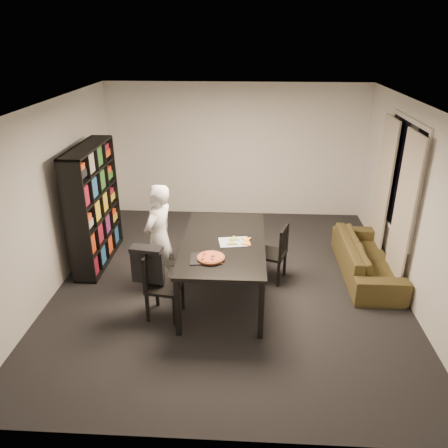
# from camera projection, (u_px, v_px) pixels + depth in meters

# --- Properties ---
(room) EXTENTS (5.01, 5.51, 2.61)m
(room) POSITION_uv_depth(u_px,v_px,m) (230.00, 202.00, 6.01)
(room) COLOR black
(room) RESTS_ON ground
(window_pane) EXTENTS (0.02, 1.40, 1.60)m
(window_pane) POSITION_uv_depth(u_px,v_px,m) (402.00, 178.00, 6.35)
(window_pane) COLOR black
(window_pane) RESTS_ON room
(window_frame) EXTENTS (0.03, 1.52, 1.72)m
(window_frame) POSITION_uv_depth(u_px,v_px,m) (402.00, 178.00, 6.35)
(window_frame) COLOR white
(window_frame) RESTS_ON room
(curtain_left) EXTENTS (0.03, 0.70, 2.25)m
(curtain_left) POSITION_uv_depth(u_px,v_px,m) (403.00, 213.00, 6.02)
(curtain_left) COLOR beige
(curtain_left) RESTS_ON room
(curtain_right) EXTENTS (0.03, 0.70, 2.25)m
(curtain_right) POSITION_uv_depth(u_px,v_px,m) (383.00, 188.00, 6.97)
(curtain_right) COLOR beige
(curtain_right) RESTS_ON room
(bookshelf) EXTENTS (0.35, 1.50, 1.90)m
(bookshelf) POSITION_uv_depth(u_px,v_px,m) (94.00, 206.00, 6.81)
(bookshelf) COLOR black
(bookshelf) RESTS_ON room
(dining_table) EXTENTS (1.12, 2.01, 0.84)m
(dining_table) POSITION_uv_depth(u_px,v_px,m) (224.00, 246.00, 5.97)
(dining_table) COLOR black
(dining_table) RESTS_ON room
(chair_left) EXTENTS (0.48, 0.48, 0.91)m
(chair_left) POSITION_uv_depth(u_px,v_px,m) (158.00, 280.00, 5.61)
(chair_left) COLOR black
(chair_left) RESTS_ON room
(chair_right) EXTENTS (0.52, 0.52, 0.88)m
(chair_right) POSITION_uv_depth(u_px,v_px,m) (277.00, 250.00, 6.43)
(chair_right) COLOR black
(chair_right) RESTS_ON room
(draped_jacket) EXTENTS (0.43, 0.24, 0.50)m
(draped_jacket) POSITION_uv_depth(u_px,v_px,m) (147.00, 264.00, 5.54)
(draped_jacket) COLOR black
(draped_jacket) RESTS_ON chair_left
(person) EXTENTS (0.57, 0.68, 1.57)m
(person) POSITION_uv_depth(u_px,v_px,m) (159.00, 238.00, 6.15)
(person) COLOR white
(person) RESTS_ON room
(baking_tray) EXTENTS (0.43, 0.35, 0.01)m
(baking_tray) POSITION_uv_depth(u_px,v_px,m) (206.00, 259.00, 5.47)
(baking_tray) COLOR black
(baking_tray) RESTS_ON dining_table
(pepperoni_pizza) EXTENTS (0.35, 0.35, 0.03)m
(pepperoni_pizza) POSITION_uv_depth(u_px,v_px,m) (211.00, 258.00, 5.45)
(pepperoni_pizza) COLOR brown
(pepperoni_pizza) RESTS_ON dining_table
(kitchen_towel) EXTENTS (0.45, 0.36, 0.01)m
(kitchen_towel) POSITION_uv_depth(u_px,v_px,m) (234.00, 242.00, 5.90)
(kitchen_towel) COLOR silver
(kitchen_towel) RESTS_ON dining_table
(pizza_slices) EXTENTS (0.38, 0.32, 0.01)m
(pizza_slices) POSITION_uv_depth(u_px,v_px,m) (240.00, 241.00, 5.90)
(pizza_slices) COLOR gold
(pizza_slices) RESTS_ON dining_table
(sofa) EXTENTS (0.74, 1.89, 0.55)m
(sofa) POSITION_uv_depth(u_px,v_px,m) (367.00, 258.00, 6.67)
(sofa) COLOR #423B1A
(sofa) RESTS_ON room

